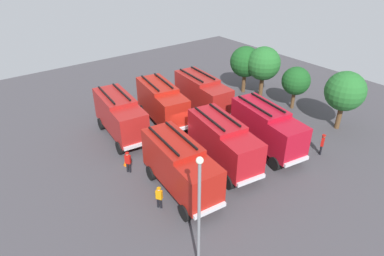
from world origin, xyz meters
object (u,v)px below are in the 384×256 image
Objects in this scene: firefighter_0 at (159,197)px; traffic_cone_1 at (237,110)px; tree_3 at (345,91)px; lamppost at (199,208)px; firefighter_2 at (174,137)px; firefighter_1 at (322,143)px; fire_truck_3 at (223,141)px; firefighter_3 at (128,161)px; traffic_cone_0 at (126,161)px; fire_truck_1 at (180,165)px; tree_0 at (245,62)px; fire_truck_0 at (120,115)px; tree_2 at (296,81)px; fire_truck_5 at (267,127)px; fire_truck_4 at (202,93)px; fire_truck_2 at (162,102)px; tree_1 at (264,64)px.

traffic_cone_1 is at bearing -4.73° from firefighter_0.
tree_3 is 20.44m from lamppost.
traffic_cone_1 is at bearing -38.42° from firefighter_2.
firefighter_1 is at bearing 1.05° from traffic_cone_1.
firefighter_3 is (-3.64, -6.34, -1.16)m from fire_truck_3.
traffic_cone_0 is at bearing -109.78° from tree_3.
fire_truck_1 is 1.38× the size of tree_0.
fire_truck_1 is (9.39, -0.21, 0.00)m from fire_truck_0.
lamppost reaches higher than tree_2.
fire_truck_5 is (9.37, 8.61, 0.00)m from fire_truck_0.
firefighter_2 is at bearing 37.38° from fire_truck_0.
firefighter_2 is (3.83, -6.14, -1.13)m from fire_truck_4.
tree_0 reaches higher than firefighter_1.
fire_truck_3 is at bearing 102.10° from fire_truck_1.
fire_truck_2 is 1.40× the size of tree_0.
firefighter_3 is (-7.47, -13.85, -0.05)m from firefighter_1.
tree_1 is at bearing 92.15° from fire_truck_2.
fire_truck_3 is 9.44m from fire_truck_4.
lamppost is at bearing -54.97° from fire_truck_5.
fire_truck_0 is 4.51× the size of firefighter_0.
tree_1 is at bearing -26.05° from firefighter_3.
firefighter_3 is at bearing -61.86° from fire_truck_4.
fire_truck_4 and fire_truck_5 have the same top height.
fire_truck_1 and fire_truck_3 have the same top height.
tree_2 is 0.63× the size of lamppost.
tree_0 is at bearing 101.96° from fire_truck_2.
fire_truck_2 reaches higher than traffic_cone_1.
traffic_cone_1 is (3.03, 7.15, -1.88)m from fire_truck_2.
fire_truck_5 is 4.10× the size of firefighter_1.
fire_truck_5 is (9.42, 4.19, 0.00)m from fire_truck_2.
fire_truck_4 reaches higher than firefighter_0.
firefighter_2 reaches higher than traffic_cone_1.
tree_3 is (11.65, 0.81, 0.14)m from tree_0.
firefighter_2 reaches higher than firefighter_3.
firefighter_1 reaches higher than firefighter_0.
fire_truck_1 is 4.11× the size of firefighter_2.
fire_truck_5 is at bearing 48.76° from fire_truck_0.
traffic_cone_1 is at bearing -51.21° from tree_0.
tree_0 is at bearing -170.98° from tree_2.
fire_truck_5 is 4.71m from firefighter_1.
firefighter_1 is (12.75, 7.32, -1.12)m from fire_truck_2.
firefighter_2 is (-4.42, -1.53, -1.13)m from fire_truck_3.
fire_truck_4 is at bearing -15.59° from firefighter_1.
fire_truck_3 is 1.34× the size of tree_3.
fire_truck_4 reaches higher than firefighter_1.
firefighter_1 is 15.74m from firefighter_3.
fire_truck_2 is 4.10× the size of firefighter_1.
firefighter_2 is at bearing 88.01° from traffic_cone_0.
fire_truck_4 is 4.21× the size of firefighter_3.
fire_truck_5 is at bearing -36.66° from tree_0.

